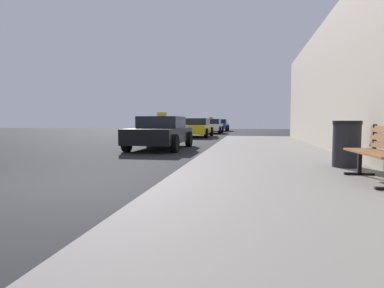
{
  "coord_description": "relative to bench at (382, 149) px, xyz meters",
  "views": [
    {
      "loc": [
        3.35,
        -4.6,
        1.1
      ],
      "look_at": [
        1.92,
        3.53,
        0.51
      ],
      "focal_mm": 30.25,
      "sensor_mm": 36.0,
      "label": 1
    }
  ],
  "objects": [
    {
      "name": "trash_bin",
      "position": [
        -0.06,
        1.64,
        -0.03
      ],
      "size": [
        0.56,
        0.56,
        0.95
      ],
      "color": "black",
      "rests_on": "sidewalk"
    },
    {
      "name": "car_blue",
      "position": [
        -5.23,
        29.76,
        -0.01
      ],
      "size": [
        1.98,
        4.46,
        1.27
      ],
      "rotation": [
        0.0,
        0.0,
        3.14
      ],
      "color": "#233899",
      "rests_on": "ground_plane"
    },
    {
      "name": "sidewalk",
      "position": [
        -1.39,
        -0.81,
        -0.58
      ],
      "size": [
        4.0,
        32.0,
        0.15
      ],
      "primitive_type": "cube",
      "color": "gray",
      "rests_on": "ground_plane"
    },
    {
      "name": "car_white",
      "position": [
        -5.38,
        23.1,
        -0.01
      ],
      "size": [
        2.04,
        4.21,
        1.43
      ],
      "rotation": [
        0.0,
        0.0,
        3.14
      ],
      "color": "white",
      "rests_on": "ground_plane"
    },
    {
      "name": "car_black",
      "position": [
        -5.43,
        6.84,
        -0.01
      ],
      "size": [
        1.96,
        4.21,
        1.43
      ],
      "rotation": [
        0.0,
        0.0,
        3.14
      ],
      "color": "black",
      "rests_on": "ground_plane"
    },
    {
      "name": "ground_plane",
      "position": [
        -5.39,
        -0.81,
        -0.66
      ],
      "size": [
        80.0,
        80.0,
        0.0
      ],
      "primitive_type": "plane",
      "color": "#232326"
    },
    {
      "name": "car_yellow",
      "position": [
        -5.58,
        16.41,
        -0.01
      ],
      "size": [
        1.97,
        4.57,
        1.27
      ],
      "rotation": [
        0.0,
        0.0,
        3.14
      ],
      "color": "yellow",
      "rests_on": "ground_plane"
    },
    {
      "name": "bench",
      "position": [
        0.0,
        0.0,
        0.0
      ],
      "size": [
        0.57,
        1.52,
        0.89
      ],
      "rotation": [
        0.0,
        0.0,
        0.05
      ],
      "color": "brown",
      "rests_on": "sidewalk"
    }
  ]
}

